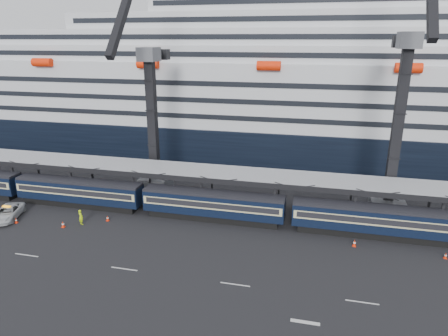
{
  "coord_description": "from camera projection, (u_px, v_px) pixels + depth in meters",
  "views": [
    {
      "loc": [
        4.88,
        -37.3,
        23.2
      ],
      "look_at": [
        -6.51,
        10.0,
        7.38
      ],
      "focal_mm": 32.0,
      "sensor_mm": 36.0,
      "label": 1
    }
  ],
  "objects": [
    {
      "name": "lane_markings",
      "position": [
        342.0,
        308.0,
        36.1
      ],
      "size": [
        111.0,
        4.27,
        0.02
      ],
      "color": "beige",
      "rests_on": "ground"
    },
    {
      "name": "crane_dark_near",
      "position": [
        151.0,
        116.0,
        60.7
      ],
      "size": [
        4.5,
        17.75,
        35.08
      ],
      "color": "#484A4F",
      "rests_on": "ground"
    },
    {
      "name": "canopy",
      "position": [
        277.0,
        177.0,
        54.07
      ],
      "size": [
        130.0,
        6.25,
        5.53
      ],
      "color": "gray",
      "rests_on": "ground"
    },
    {
      "name": "pickup_truck",
      "position": [
        8.0,
        213.0,
        53.73
      ],
      "size": [
        4.59,
        6.66,
        1.69
      ],
      "primitive_type": "imported",
      "rotation": [
        0.0,
        0.0,
        0.32
      ],
      "color": "#B2B5B9",
      "rests_on": "ground"
    },
    {
      "name": "crane_dark_mid",
      "position": [
        399.0,
        118.0,
        51.54
      ],
      "size": [
        4.5,
        18.24,
        39.64
      ],
      "color": "#484A4F",
      "rests_on": "ground"
    },
    {
      "name": "traffic_cone_e",
      "position": [
        446.0,
        256.0,
        44.08
      ],
      "size": [
        0.35,
        0.35,
        0.71
      ],
      "color": "#FF2A08",
      "rests_on": "ground"
    },
    {
      "name": "ground",
      "position": [
        261.0,
        266.0,
        42.75
      ],
      "size": [
        260.0,
        260.0,
        0.0
      ],
      "primitive_type": "plane",
      "color": "black",
      "rests_on": "ground"
    },
    {
      "name": "cruise_ship",
      "position": [
        291.0,
        94.0,
        81.69
      ],
      "size": [
        214.09,
        28.84,
        34.0
      ],
      "color": "black",
      "rests_on": "ground"
    },
    {
      "name": "traffic_cone_a",
      "position": [
        16.0,
        220.0,
        52.57
      ],
      "size": [
        0.37,
        0.37,
        0.75
      ],
      "color": "#FF2A08",
      "rests_on": "ground"
    },
    {
      "name": "traffic_cone_b",
      "position": [
        63.0,
        224.0,
        51.34
      ],
      "size": [
        0.43,
        0.43,
        0.85
      ],
      "color": "#FF2A08",
      "rests_on": "ground"
    },
    {
      "name": "traffic_cone_c",
      "position": [
        108.0,
        218.0,
        53.19
      ],
      "size": [
        0.38,
        0.38,
        0.76
      ],
      "color": "#FF2A08",
      "rests_on": "ground"
    },
    {
      "name": "traffic_cone_d",
      "position": [
        354.0,
        243.0,
        46.66
      ],
      "size": [
        0.42,
        0.42,
        0.85
      ],
      "color": "#FF2A08",
      "rests_on": "ground"
    },
    {
      "name": "train",
      "position": [
        238.0,
        206.0,
        52.35
      ],
      "size": [
        133.05,
        3.0,
        4.05
      ],
      "color": "black",
      "rests_on": "ground"
    },
    {
      "name": "worker",
      "position": [
        81.0,
        217.0,
        51.99
      ],
      "size": [
        0.89,
        0.78,
        2.06
      ],
      "primitive_type": "imported",
      "rotation": [
        0.0,
        0.0,
        2.66
      ],
      "color": "#BDEB0C",
      "rests_on": "ground"
    }
  ]
}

